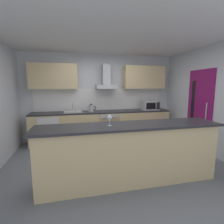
# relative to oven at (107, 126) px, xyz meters

# --- Properties ---
(ground) EXTENTS (5.63, 4.80, 0.02)m
(ground) POSITION_rel_oven_xyz_m (-0.14, -1.56, -0.47)
(ground) COLOR slate
(ceiling) EXTENTS (5.63, 4.80, 0.02)m
(ceiling) POSITION_rel_oven_xyz_m (-0.14, -1.56, 2.15)
(ceiling) COLOR white
(wall_back) EXTENTS (5.63, 0.12, 2.60)m
(wall_back) POSITION_rel_oven_xyz_m (-0.14, 0.41, 0.84)
(wall_back) COLOR silver
(wall_back) RESTS_ON ground
(wall_right) EXTENTS (0.12, 4.80, 2.60)m
(wall_right) POSITION_rel_oven_xyz_m (2.24, -1.56, 0.84)
(wall_right) COLOR silver
(wall_right) RESTS_ON ground
(backsplash_tile) EXTENTS (3.94, 0.02, 0.66)m
(backsplash_tile) POSITION_rel_oven_xyz_m (-0.14, 0.33, 0.77)
(backsplash_tile) COLOR white
(counter_back) EXTENTS (4.08, 0.60, 0.90)m
(counter_back) POSITION_rel_oven_xyz_m (-0.14, 0.03, -0.01)
(counter_back) COLOR #D1B784
(counter_back) RESTS_ON ground
(counter_island) EXTENTS (3.09, 0.64, 1.01)m
(counter_island) POSITION_rel_oven_xyz_m (-0.09, -2.34, 0.05)
(counter_island) COLOR #D1B784
(counter_island) RESTS_ON ground
(upper_cabinets) EXTENTS (4.02, 0.32, 0.70)m
(upper_cabinets) POSITION_rel_oven_xyz_m (-0.14, 0.18, 1.45)
(upper_cabinets) COLOR #D1B784
(side_door) EXTENTS (0.08, 0.85, 2.05)m
(side_door) POSITION_rel_oven_xyz_m (2.16, -1.23, 0.57)
(side_door) COLOR #7A1456
(side_door) RESTS_ON ground
(oven) EXTENTS (0.60, 0.62, 0.80)m
(oven) POSITION_rel_oven_xyz_m (0.00, 0.00, 0.00)
(oven) COLOR slate
(oven) RESTS_ON ground
(refrigerator) EXTENTS (0.58, 0.60, 0.85)m
(refrigerator) POSITION_rel_oven_xyz_m (-1.65, -0.00, -0.03)
(refrigerator) COLOR white
(refrigerator) RESTS_ON ground
(microwave) EXTENTS (0.50, 0.38, 0.30)m
(microwave) POSITION_rel_oven_xyz_m (1.37, -0.03, 0.59)
(microwave) COLOR #B7BABC
(microwave) RESTS_ON counter_back
(sink) EXTENTS (0.50, 0.40, 0.26)m
(sink) POSITION_rel_oven_xyz_m (-1.00, 0.01, 0.47)
(sink) COLOR silver
(sink) RESTS_ON counter_back
(kettle) EXTENTS (0.29, 0.15, 0.24)m
(kettle) POSITION_rel_oven_xyz_m (-0.48, -0.03, 0.55)
(kettle) COLOR #B7BABC
(kettle) RESTS_ON counter_back
(range_hood) EXTENTS (0.62, 0.45, 0.72)m
(range_hood) POSITION_rel_oven_xyz_m (0.00, 0.13, 1.33)
(range_hood) COLOR #B7BABC
(wine_glass) EXTENTS (0.08, 0.08, 0.18)m
(wine_glass) POSITION_rel_oven_xyz_m (-0.44, -2.35, 0.68)
(wine_glass) COLOR silver
(wine_glass) RESTS_ON counter_island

